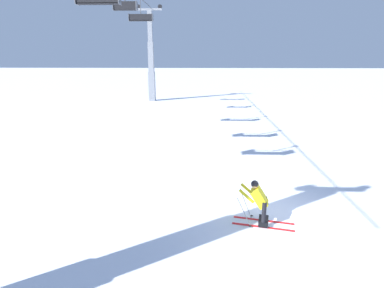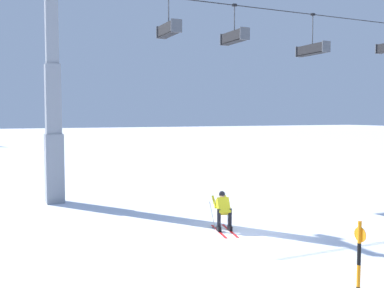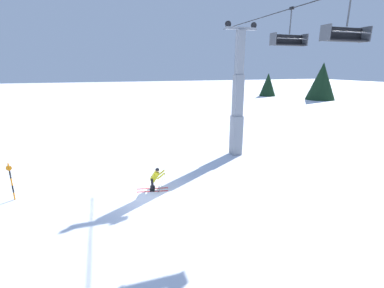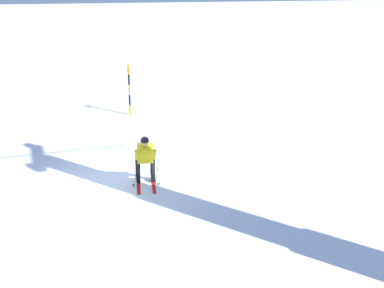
{
  "view_description": "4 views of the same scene",
  "coord_description": "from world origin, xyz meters",
  "px_view_note": "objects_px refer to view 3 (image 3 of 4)",
  "views": [
    {
      "loc": [
        -9.09,
        2.28,
        4.76
      ],
      "look_at": [
        -1.02,
        2.61,
        2.52
      ],
      "focal_mm": 29.44,
      "sensor_mm": 36.0,
      "label": 1
    },
    {
      "loc": [
        -7.97,
        -12.69,
        3.98
      ],
      "look_at": [
        -0.51,
        3.61,
        2.82
      ],
      "focal_mm": 41.53,
      "sensor_mm": 36.0,
      "label": 2
    },
    {
      "loc": [
        13.7,
        -1.85,
        6.78
      ],
      "look_at": [
        -1.67,
        3.23,
        2.25
      ],
      "focal_mm": 25.57,
      "sensor_mm": 36.0,
      "label": 3
    },
    {
      "loc": [
        2.17,
        12.73,
        5.04
      ],
      "look_at": [
        -1.01,
        3.43,
        1.9
      ],
      "focal_mm": 46.95,
      "sensor_mm": 36.0,
      "label": 4
    }
  ],
  "objects_px": {
    "chairlift_seat_second": "(344,34)",
    "trail_marker_pole": "(11,180)",
    "skier_carving_main": "(155,178)",
    "lift_tower_near": "(238,103)",
    "chairlift_seat_nearest": "(288,40)"
  },
  "relations": [
    {
      "from": "chairlift_seat_second",
      "to": "trail_marker_pole",
      "type": "xyz_separation_m",
      "value": [
        -5.81,
        -14.83,
        -7.05
      ]
    },
    {
      "from": "skier_carving_main",
      "to": "chairlift_seat_second",
      "type": "bearing_deg",
      "value": 58.16
    },
    {
      "from": "lift_tower_near",
      "to": "chairlift_seat_nearest",
      "type": "height_order",
      "value": "lift_tower_near"
    },
    {
      "from": "chairlift_seat_second",
      "to": "lift_tower_near",
      "type": "bearing_deg",
      "value": 180.0
    },
    {
      "from": "chairlift_seat_nearest",
      "to": "trail_marker_pole",
      "type": "relative_size",
      "value": 1.02
    },
    {
      "from": "skier_carving_main",
      "to": "chairlift_seat_nearest",
      "type": "bearing_deg",
      "value": 83.24
    },
    {
      "from": "lift_tower_near",
      "to": "skier_carving_main",
      "type": "bearing_deg",
      "value": -58.11
    },
    {
      "from": "chairlift_seat_second",
      "to": "trail_marker_pole",
      "type": "distance_m",
      "value": 17.42
    },
    {
      "from": "trail_marker_pole",
      "to": "chairlift_seat_second",
      "type": "bearing_deg",
      "value": 68.61
    },
    {
      "from": "chairlift_seat_nearest",
      "to": "lift_tower_near",
      "type": "bearing_deg",
      "value": 180.0
    },
    {
      "from": "lift_tower_near",
      "to": "trail_marker_pole",
      "type": "bearing_deg",
      "value": -76.75
    },
    {
      "from": "lift_tower_near",
      "to": "chairlift_seat_nearest",
      "type": "xyz_separation_m",
      "value": [
        5.54,
        -0.0,
        4.12
      ]
    },
    {
      "from": "lift_tower_near",
      "to": "trail_marker_pole",
      "type": "xyz_separation_m",
      "value": [
        3.49,
        -14.83,
        -3.02
      ]
    },
    {
      "from": "skier_carving_main",
      "to": "trail_marker_pole",
      "type": "distance_m",
      "value": 7.45
    },
    {
      "from": "skier_carving_main",
      "to": "chairlift_seat_second",
      "type": "relative_size",
      "value": 0.84
    }
  ]
}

